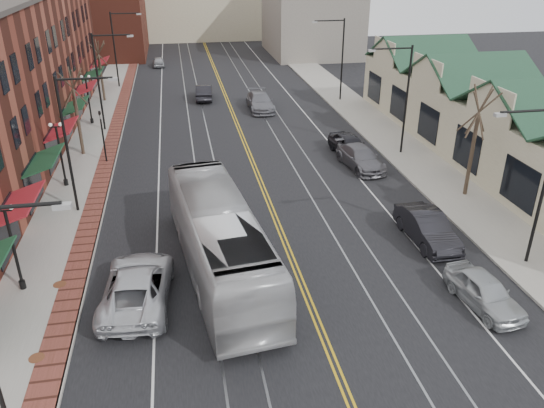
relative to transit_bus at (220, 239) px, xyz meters
name	(u,v)px	position (x,y,z in m)	size (l,w,h in m)	color
ground	(340,379)	(3.65, -7.94, -1.85)	(160.00, 160.00, 0.00)	black
sidewalk_left	(79,185)	(-8.35, 12.06, -1.77)	(4.00, 120.00, 0.15)	gray
sidewalk_right	(418,162)	(15.65, 12.06, -1.77)	(4.00, 120.00, 0.15)	gray
building_right	(497,128)	(21.65, 12.06, 0.45)	(8.00, 36.00, 4.60)	#BDB191
backdrop_left	(93,4)	(-12.35, 62.06, 5.15)	(14.00, 18.00, 14.00)	maroon
backdrop_mid	(200,10)	(3.65, 77.06, 2.65)	(22.00, 14.00, 9.00)	#BDB191
backdrop_right	(311,15)	(18.65, 57.06, 3.65)	(12.00, 16.00, 11.00)	slate
streetlight_l_1	(73,132)	(-7.39, 8.06, 3.18)	(3.33, 0.25, 8.00)	black
streetlight_l_2	(103,72)	(-7.39, 24.06, 3.18)	(3.33, 0.25, 8.00)	black
streetlight_l_3	(118,42)	(-7.39, 40.06, 3.18)	(3.33, 0.25, 8.00)	black
streetlight_r_0	(539,172)	(14.70, -1.94, 3.18)	(3.33, 0.25, 8.00)	black
streetlight_r_1	(402,89)	(14.70, 14.06, 3.18)	(3.33, 0.25, 8.00)	black
streetlight_r_2	(338,51)	(14.70, 30.06, 3.18)	(3.33, 0.25, 8.00)	black
lamppost_l_1	(14,250)	(-9.15, 0.06, 0.36)	(0.84, 0.28, 4.27)	black
lamppost_l_2	(61,156)	(-9.15, 12.06, 0.36)	(0.84, 0.28, 4.27)	black
lamppost_l_3	(89,100)	(-9.15, 26.06, 0.36)	(0.84, 0.28, 4.27)	black
tree_left_near	(76,111)	(-8.85, 18.06, 1.67)	(1.78, 1.37, 6.48)	#382B21
tree_left_far	(101,70)	(-8.85, 34.06, 1.43)	(1.66, 1.28, 6.02)	#382B21
tree_right_mid	(474,140)	(16.15, 6.06, 1.90)	(1.90, 1.46, 6.93)	#382B21
manhole_mid	(37,358)	(-7.55, -4.94, -1.69)	(0.60, 0.60, 0.02)	#592D19
manhole_far	(60,284)	(-7.55, 0.06, -1.69)	(0.60, 0.60, 0.02)	#592D19
traffic_signal	(103,133)	(-6.95, 16.06, 0.50)	(0.18, 0.15, 3.80)	black
transit_bus	(220,239)	(0.00, 0.00, 0.00)	(3.10, 13.26, 3.69)	silver
parked_suv	(137,286)	(-3.85, -1.74, -0.99)	(2.85, 6.18, 1.72)	silver
parked_car_a	(484,291)	(11.15, -4.72, -1.12)	(1.72, 4.28, 1.46)	#ACB0B4
parked_car_b	(427,228)	(11.15, 1.04, -1.02)	(1.75, 5.02, 1.66)	black
parked_car_c	(361,158)	(11.15, 11.95, -1.09)	(2.11, 5.19, 1.51)	slate
parked_car_d	(349,145)	(11.15, 14.53, -1.04)	(1.91, 4.74, 1.62)	black
distant_car_left	(204,92)	(1.34, 33.07, -1.08)	(1.63, 4.68, 1.54)	black
distant_car_right	(260,102)	(6.44, 28.11, -1.03)	(2.30, 5.65, 1.64)	slate
distant_car_far	(158,62)	(-3.57, 51.35, -1.20)	(1.52, 3.77, 1.28)	#A7A9AE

